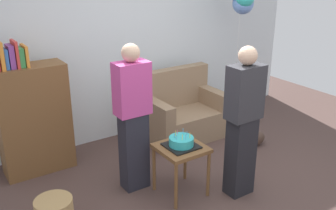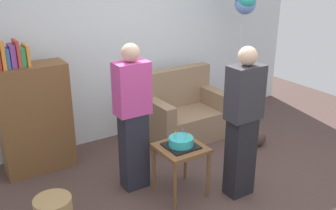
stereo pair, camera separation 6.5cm
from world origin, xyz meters
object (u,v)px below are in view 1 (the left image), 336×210
Objects in this scene: couch at (182,114)px; bookshelf at (33,117)px; birthday_cake at (181,142)px; person_blowing_candles at (133,118)px; handbag at (256,139)px; side_table at (181,154)px; person_holding_cake at (243,122)px.

couch is 0.68× the size of bookshelf.
birthday_cake is 0.20× the size of person_blowing_candles.
birthday_cake is 1.65m from handbag.
side_table is 0.13m from birthday_cake.
side_table is 0.72m from person_holding_cake.
birthday_cake is at bearing -19.77° from person_holding_cake.
bookshelf is 0.99× the size of person_holding_cake.
side_table reaches higher than handbag.
couch reaches higher than side_table.
side_table is 0.35× the size of person_blowing_candles.
person_holding_cake is at bearing -57.81° from person_blowing_candles.
side_table is 1.76× the size of birthday_cake.
couch is 1.47m from side_table.
side_table is at bearing -166.83° from handbag.
person_holding_cake is 1.42m from handbag.
couch is 0.67× the size of person_holding_cake.
birthday_cake is at bearing -126.24° from couch.
person_blowing_candles is 1.00× the size of person_holding_cake.
person_holding_cake is (0.88, -0.73, 0.00)m from person_blowing_candles.
person_blowing_candles is (-0.35, 0.39, 0.35)m from side_table.
couch is 1.08m from handbag.
bookshelf is 1.79m from side_table.
handbag is (0.67, -0.82, -0.24)m from couch.
handbag is at bearing 13.17° from birthday_cake.
couch is at bearing 53.76° from side_table.
person_holding_cake is at bearing -32.53° from birthday_cake.
person_blowing_candles is (-0.35, 0.39, 0.22)m from birthday_cake.
person_blowing_candles is 1.15m from person_holding_cake.
birthday_cake is 0.20× the size of person_holding_cake.
couch is at bearing 14.73° from person_blowing_candles.
person_blowing_candles reaches higher than bookshelf.
handbag is (1.00, 0.70, -0.73)m from person_holding_cake.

